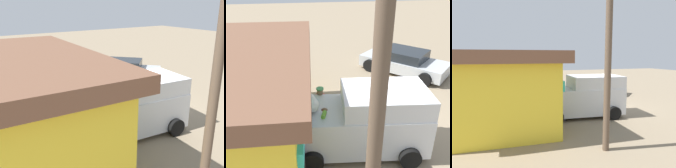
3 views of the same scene
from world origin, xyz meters
The scene contains 9 objects.
ground_plane centered at (0.00, 0.00, 0.00)m, with size 60.00×60.00×0.00m, color gray.
storefront_bar centered at (-0.53, 5.00, 1.57)m, with size 7.31×4.90×3.06m.
delivery_van centered at (-1.19, 1.31, 0.97)m, with size 2.48×4.60×3.00m.
parked_sedan centered at (4.26, -2.24, 0.57)m, with size 4.35×4.31×1.19m.
vendor_standing centered at (-0.17, 2.45, 0.91)m, with size 0.56×0.40×1.60m.
customer_bending centered at (-1.44, 2.50, 0.87)m, with size 0.76×0.64×1.42m.
unloaded_banana_pile centered at (-0.91, 4.26, 0.22)m, with size 0.86×0.77×0.46m.
paint_bucket centered at (1.80, 2.75, 0.16)m, with size 0.30×0.30×0.31m, color #BF3F33.
utility_pole centered at (-4.89, 2.13, 2.51)m, with size 0.20×0.20×5.02m, color brown.
Camera 1 is at (-7.72, 6.35, 4.43)m, focal length 40.92 mm.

